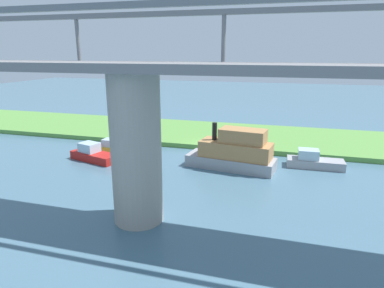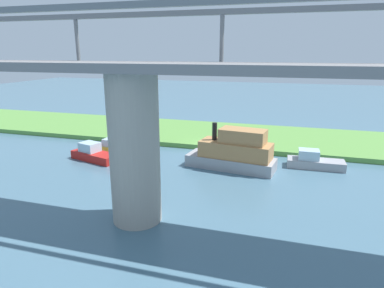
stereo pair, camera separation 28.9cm
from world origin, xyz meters
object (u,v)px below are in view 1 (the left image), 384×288
Objects in this scene: riverboat_paddlewheel at (93,154)px; bridge_pylon at (136,150)px; person_on_bank at (224,134)px; motorboat_white at (234,152)px; mooring_post at (150,133)px; houseboat_blue at (114,148)px; skiff_small at (313,161)px.

bridge_pylon is at bearing 133.74° from riverboat_paddlewheel.
bridge_pylon is at bearing 84.62° from person_on_bank.
motorboat_white is at bearing -173.85° from riverboat_paddlewheel.
mooring_post is 0.27× the size of houseboat_blue.
bridge_pylon is 15.31m from houseboat_blue.
motorboat_white is 1.93× the size of houseboat_blue.
mooring_post is (6.48, -16.97, -3.38)m from bridge_pylon.
riverboat_paddlewheel is at bearing 10.30° from skiff_small.
riverboat_paddlewheel is at bearing 38.97° from person_on_bank.
bridge_pylon is at bearing 69.77° from motorboat_white.
motorboat_white is at bearing 149.70° from mooring_post.
person_on_bank is at bearing -29.39° from skiff_small.
skiff_small is (-10.76, -13.05, -3.86)m from bridge_pylon.
motorboat_white reaches higher than houseboat_blue.
houseboat_blue is at bearing -103.79° from riverboat_paddlewheel.
houseboat_blue is (8.37, -12.20, -3.95)m from bridge_pylon.
motorboat_white reaches higher than riverboat_paddlewheel.
mooring_post is at bearing -69.12° from bridge_pylon.
bridge_pylon is 17.35m from skiff_small.
motorboat_white is 1.64× the size of skiff_small.
skiff_small is at bearing -129.51° from bridge_pylon.
mooring_post is (8.19, 1.17, -0.15)m from person_on_bank.
bridge_pylon is 2.15× the size of houseboat_blue.
person_on_bank is at bearing -95.38° from bridge_pylon.
person_on_bank is 13.84m from riverboat_paddlewheel.
person_on_bank is at bearing -72.56° from motorboat_white.
motorboat_white reaches higher than mooring_post.
bridge_pylon is 18.51m from person_on_bank.
person_on_bank is 0.34× the size of houseboat_blue.
bridge_pylon is at bearing 50.49° from skiff_small.
mooring_post is 17.68m from skiff_small.
houseboat_blue is at bearing 68.40° from mooring_post.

